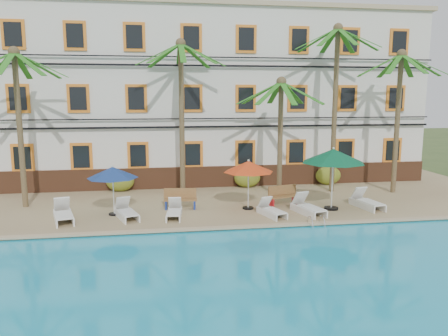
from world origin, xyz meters
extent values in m
plane|color=#384C23|center=(0.00, 0.00, 0.00)|extent=(100.00, 100.00, 0.00)
cube|color=tan|center=(0.00, 5.00, 0.12)|extent=(30.00, 12.00, 0.25)
cube|color=#199AC0|center=(0.00, -7.00, 0.10)|extent=(26.00, 12.00, 0.20)
cube|color=tan|center=(0.00, -0.90, 0.28)|extent=(30.00, 0.35, 0.06)
cube|color=silver|center=(0.00, 10.00, 5.25)|extent=(25.00, 6.00, 10.00)
cube|color=brown|center=(0.00, 6.94, 0.85)|extent=(25.00, 0.12, 1.20)
cube|color=tan|center=(0.00, 10.00, 10.35)|extent=(25.40, 6.40, 0.25)
cube|color=orange|center=(-10.50, 6.95, 2.15)|extent=(1.15, 0.10, 1.50)
cube|color=black|center=(-10.50, 6.90, 2.15)|extent=(0.85, 0.04, 1.20)
cube|color=orange|center=(-7.50, 6.95, 2.15)|extent=(1.15, 0.10, 1.50)
cube|color=black|center=(-7.50, 6.90, 2.15)|extent=(0.85, 0.04, 1.20)
cube|color=orange|center=(-4.50, 6.95, 2.15)|extent=(1.15, 0.10, 1.50)
cube|color=black|center=(-4.50, 6.90, 2.15)|extent=(0.85, 0.04, 1.20)
cube|color=orange|center=(-1.50, 6.95, 2.15)|extent=(1.15, 0.10, 1.50)
cube|color=black|center=(-1.50, 6.90, 2.15)|extent=(0.85, 0.04, 1.20)
cube|color=orange|center=(1.50, 6.95, 2.15)|extent=(1.15, 0.10, 1.50)
cube|color=black|center=(1.50, 6.90, 2.15)|extent=(0.85, 0.04, 1.20)
cube|color=orange|center=(4.50, 6.95, 2.15)|extent=(1.15, 0.10, 1.50)
cube|color=black|center=(4.50, 6.90, 2.15)|extent=(0.85, 0.04, 1.20)
cube|color=orange|center=(7.50, 6.95, 2.15)|extent=(1.15, 0.10, 1.50)
cube|color=black|center=(7.50, 6.90, 2.15)|extent=(0.85, 0.04, 1.20)
cube|color=orange|center=(10.50, 6.95, 2.15)|extent=(1.15, 0.10, 1.50)
cube|color=black|center=(10.50, 6.90, 2.15)|extent=(0.85, 0.04, 1.20)
cube|color=orange|center=(-10.50, 6.95, 5.25)|extent=(1.15, 0.10, 1.50)
cube|color=black|center=(-10.50, 6.90, 5.25)|extent=(0.85, 0.04, 1.20)
cube|color=orange|center=(-7.50, 6.95, 5.25)|extent=(1.15, 0.10, 1.50)
cube|color=black|center=(-7.50, 6.90, 5.25)|extent=(0.85, 0.04, 1.20)
cube|color=orange|center=(-4.50, 6.95, 5.25)|extent=(1.15, 0.10, 1.50)
cube|color=black|center=(-4.50, 6.90, 5.25)|extent=(0.85, 0.04, 1.20)
cube|color=orange|center=(-1.50, 6.95, 5.25)|extent=(1.15, 0.10, 1.50)
cube|color=black|center=(-1.50, 6.90, 5.25)|extent=(0.85, 0.04, 1.20)
cube|color=orange|center=(1.50, 6.95, 5.25)|extent=(1.15, 0.10, 1.50)
cube|color=black|center=(1.50, 6.90, 5.25)|extent=(0.85, 0.04, 1.20)
cube|color=orange|center=(4.50, 6.95, 5.25)|extent=(1.15, 0.10, 1.50)
cube|color=black|center=(4.50, 6.90, 5.25)|extent=(0.85, 0.04, 1.20)
cube|color=orange|center=(7.50, 6.95, 5.25)|extent=(1.15, 0.10, 1.50)
cube|color=black|center=(7.50, 6.90, 5.25)|extent=(0.85, 0.04, 1.20)
cube|color=orange|center=(10.50, 6.95, 5.25)|extent=(1.15, 0.10, 1.50)
cube|color=black|center=(10.50, 6.90, 5.25)|extent=(0.85, 0.04, 1.20)
cube|color=orange|center=(-10.50, 6.95, 8.45)|extent=(1.15, 0.10, 1.50)
cube|color=black|center=(-10.50, 6.90, 8.45)|extent=(0.85, 0.04, 1.20)
cube|color=orange|center=(-7.50, 6.95, 8.45)|extent=(1.15, 0.10, 1.50)
cube|color=black|center=(-7.50, 6.90, 8.45)|extent=(0.85, 0.04, 1.20)
cube|color=orange|center=(-4.50, 6.95, 8.45)|extent=(1.15, 0.10, 1.50)
cube|color=black|center=(-4.50, 6.90, 8.45)|extent=(0.85, 0.04, 1.20)
cube|color=orange|center=(-1.50, 6.95, 8.45)|extent=(1.15, 0.10, 1.50)
cube|color=black|center=(-1.50, 6.90, 8.45)|extent=(0.85, 0.04, 1.20)
cube|color=orange|center=(1.50, 6.95, 8.45)|extent=(1.15, 0.10, 1.50)
cube|color=black|center=(1.50, 6.90, 8.45)|extent=(0.85, 0.04, 1.20)
cube|color=orange|center=(4.50, 6.95, 8.45)|extent=(1.15, 0.10, 1.50)
cube|color=black|center=(4.50, 6.90, 8.45)|extent=(0.85, 0.04, 1.20)
cube|color=orange|center=(7.50, 6.95, 8.45)|extent=(1.15, 0.10, 1.50)
cube|color=black|center=(7.50, 6.90, 8.45)|extent=(0.85, 0.04, 1.20)
cube|color=orange|center=(10.50, 6.95, 8.45)|extent=(1.15, 0.10, 1.50)
cube|color=black|center=(10.50, 6.90, 8.45)|extent=(0.85, 0.04, 1.20)
cube|color=black|center=(0.00, 6.80, 3.70)|extent=(25.00, 0.08, 0.10)
cube|color=black|center=(0.00, 6.80, 4.15)|extent=(25.00, 0.08, 0.06)
cube|color=black|center=(0.00, 6.80, 7.00)|extent=(25.00, 0.08, 0.10)
cube|color=black|center=(0.00, 6.80, 7.45)|extent=(25.00, 0.08, 0.06)
cylinder|color=brown|center=(-9.63, 3.87, 3.78)|extent=(0.26, 0.26, 7.07)
sphere|color=brown|center=(-9.63, 3.87, 7.32)|extent=(0.50, 0.50, 0.50)
cube|color=#236E1A|center=(-9.63, 4.99, 6.77)|extent=(0.28, 2.26, 1.12)
cube|color=#236E1A|center=(-10.42, 4.66, 6.77)|extent=(1.80, 1.80, 1.12)
cube|color=#236E1A|center=(-9.63, 2.74, 6.77)|extent=(0.28, 2.26, 1.12)
cube|color=#236E1A|center=(-8.83, 3.07, 6.77)|extent=(1.80, 1.80, 1.12)
cube|color=#236E1A|center=(-8.50, 3.87, 6.77)|extent=(2.26, 0.28, 1.12)
cube|color=#236E1A|center=(-8.83, 4.66, 6.77)|extent=(1.80, 1.80, 1.12)
cylinder|color=brown|center=(-2.18, 5.20, 4.11)|extent=(0.26, 0.26, 7.72)
sphere|color=brown|center=(-2.18, 5.20, 7.97)|extent=(0.50, 0.50, 0.50)
cube|color=#236E1A|center=(-2.18, 6.33, 7.42)|extent=(0.28, 2.26, 1.12)
cube|color=#236E1A|center=(-2.97, 6.00, 7.42)|extent=(1.80, 1.80, 1.12)
cube|color=#236E1A|center=(-3.30, 5.20, 7.42)|extent=(2.26, 0.28, 1.12)
cube|color=#236E1A|center=(-2.97, 4.41, 7.42)|extent=(1.80, 1.80, 1.12)
cube|color=#236E1A|center=(-2.18, 4.08, 7.42)|extent=(0.28, 2.26, 1.12)
cube|color=#236E1A|center=(-1.38, 4.41, 7.42)|extent=(1.80, 1.80, 1.12)
cube|color=#236E1A|center=(-1.05, 5.20, 7.42)|extent=(2.26, 0.28, 1.12)
cube|color=#236E1A|center=(-1.38, 6.00, 7.42)|extent=(1.80, 1.80, 1.12)
cylinder|color=brown|center=(2.67, 3.96, 3.16)|extent=(0.26, 0.26, 5.83)
sphere|color=brown|center=(2.67, 3.96, 6.08)|extent=(0.50, 0.50, 0.50)
cube|color=#236E1A|center=(2.67, 5.09, 5.53)|extent=(0.28, 2.26, 1.12)
cube|color=#236E1A|center=(1.88, 4.76, 5.53)|extent=(1.80, 1.80, 1.12)
cube|color=#236E1A|center=(1.55, 3.96, 5.53)|extent=(2.26, 0.28, 1.12)
cube|color=#236E1A|center=(1.88, 3.17, 5.53)|extent=(1.80, 1.80, 1.12)
cube|color=#236E1A|center=(2.67, 2.84, 5.53)|extent=(0.28, 2.26, 1.12)
cube|color=#236E1A|center=(3.47, 3.17, 5.53)|extent=(1.80, 1.80, 1.12)
cube|color=#236E1A|center=(3.80, 3.96, 5.53)|extent=(2.26, 0.28, 1.12)
cube|color=#236E1A|center=(3.47, 4.76, 5.53)|extent=(1.80, 1.80, 1.12)
cylinder|color=brown|center=(5.89, 4.88, 4.54)|extent=(0.26, 0.26, 8.58)
sphere|color=brown|center=(5.89, 4.88, 8.83)|extent=(0.50, 0.50, 0.50)
cube|color=#236E1A|center=(5.89, 6.00, 8.29)|extent=(0.28, 2.26, 1.12)
cube|color=#236E1A|center=(5.09, 5.67, 8.29)|extent=(1.80, 1.80, 1.12)
cube|color=#236E1A|center=(4.76, 4.88, 8.29)|extent=(2.26, 0.28, 1.12)
cube|color=#236E1A|center=(5.09, 4.09, 8.29)|extent=(1.80, 1.80, 1.12)
cube|color=#236E1A|center=(5.89, 3.76, 8.29)|extent=(0.28, 2.26, 1.12)
cube|color=#236E1A|center=(6.68, 4.09, 8.29)|extent=(1.80, 1.80, 1.12)
cube|color=#236E1A|center=(7.01, 4.88, 8.29)|extent=(2.26, 0.28, 1.12)
cube|color=#236E1A|center=(6.68, 5.67, 8.29)|extent=(1.80, 1.80, 1.12)
cylinder|color=brown|center=(9.08, 4.17, 3.88)|extent=(0.26, 0.26, 7.26)
sphere|color=brown|center=(9.08, 4.17, 7.51)|extent=(0.50, 0.50, 0.50)
cube|color=#236E1A|center=(9.08, 5.29, 6.96)|extent=(0.28, 2.26, 1.12)
cube|color=#236E1A|center=(8.29, 4.96, 6.96)|extent=(1.80, 1.80, 1.12)
cube|color=#236E1A|center=(7.96, 4.17, 6.96)|extent=(2.26, 0.28, 1.12)
cube|color=#236E1A|center=(8.29, 3.37, 6.96)|extent=(1.80, 1.80, 1.12)
cube|color=#236E1A|center=(9.08, 3.04, 6.96)|extent=(0.28, 2.26, 1.12)
cube|color=#236E1A|center=(9.88, 3.37, 6.96)|extent=(1.80, 1.80, 1.12)
cube|color=#236E1A|center=(10.21, 4.17, 6.96)|extent=(2.26, 0.28, 1.12)
cube|color=#236E1A|center=(9.88, 4.96, 6.96)|extent=(1.80, 1.80, 1.12)
ellipsoid|color=#225F1B|center=(-5.49, 6.60, 0.80)|extent=(1.50, 0.90, 1.10)
ellipsoid|color=#225F1B|center=(1.55, 6.60, 0.80)|extent=(1.50, 0.90, 1.10)
ellipsoid|color=#225F1B|center=(6.38, 6.60, 0.80)|extent=(1.50, 0.90, 1.10)
cylinder|color=black|center=(-5.38, 1.80, 0.29)|extent=(0.49, 0.49, 0.07)
cylinder|color=silver|center=(-5.38, 1.80, 1.30)|extent=(0.06, 0.06, 2.11)
cone|color=navy|center=(-5.38, 1.80, 2.14)|extent=(2.19, 2.19, 0.48)
sphere|color=silver|center=(-5.38, 1.80, 2.40)|extent=(0.10, 0.10, 0.10)
cylinder|color=black|center=(0.62, 1.91, 0.29)|extent=(0.51, 0.51, 0.07)
cylinder|color=silver|center=(0.62, 1.91, 1.35)|extent=(0.06, 0.06, 2.20)
cone|color=red|center=(0.62, 1.91, 2.22)|extent=(2.30, 2.30, 0.51)
sphere|color=silver|center=(0.62, 1.91, 2.50)|extent=(0.10, 0.10, 0.10)
cylinder|color=black|center=(4.38, 1.25, 0.30)|extent=(0.64, 0.64, 0.09)
cylinder|color=silver|center=(4.38, 1.25, 1.63)|extent=(0.06, 0.06, 2.76)
cone|color=#084E30|center=(4.38, 1.25, 2.72)|extent=(2.87, 2.87, 0.63)
sphere|color=silver|center=(4.38, 1.25, 3.07)|extent=(0.10, 0.10, 0.10)
cube|color=white|center=(-7.29, 0.82, 0.59)|extent=(0.98, 1.49, 0.06)
cube|color=white|center=(-7.55, 1.74, 0.83)|extent=(0.75, 0.66, 0.69)
cube|color=white|center=(-7.67, 0.99, 0.41)|extent=(0.59, 1.90, 0.32)
cube|color=white|center=(-7.06, 1.16, 0.41)|extent=(0.59, 1.90, 0.32)
cube|color=white|center=(-4.72, 0.89, 0.56)|extent=(0.97, 1.39, 0.06)
cube|color=white|center=(-5.01, 1.73, 0.79)|extent=(0.71, 0.63, 0.63)
cube|color=white|center=(-5.08, 1.03, 0.40)|extent=(0.64, 1.73, 0.29)
cube|color=white|center=(-4.53, 1.22, 0.40)|extent=(0.64, 1.73, 0.29)
cube|color=white|center=(-2.82, 0.72, 0.54)|extent=(0.67, 1.24, 0.05)
cube|color=white|center=(-2.74, 1.54, 0.75)|extent=(0.59, 0.49, 0.59)
cube|color=white|center=(-3.07, 0.98, 0.39)|extent=(0.23, 1.68, 0.27)
cube|color=white|center=(-2.53, 0.92, 0.39)|extent=(0.23, 1.68, 0.27)
cube|color=white|center=(1.45, 0.34, 0.54)|extent=(0.85, 1.27, 0.05)
cube|color=white|center=(1.21, 1.10, 0.74)|extent=(0.64, 0.57, 0.58)
cube|color=white|center=(1.13, 0.47, 0.38)|extent=(0.54, 1.59, 0.27)
cube|color=white|center=(1.64, 0.63, 0.38)|extent=(0.54, 1.59, 0.27)
cube|color=white|center=(3.13, 0.39, 0.58)|extent=(0.95, 1.47, 0.06)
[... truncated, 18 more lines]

